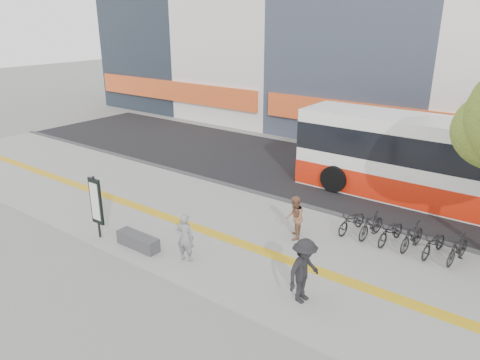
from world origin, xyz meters
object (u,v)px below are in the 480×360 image
Objects in this scene: signboard at (96,202)px; seated_woman at (185,237)px; pedestrian_dark at (304,271)px; bus at (455,168)px; bench at (138,241)px; pedestrian_tan at (295,218)px.

signboard is 1.43× the size of seated_woman.
pedestrian_dark reaches higher than seated_woman.
pedestrian_dark is (-1.54, -9.06, -0.66)m from bus.
bench is at bearing -3.44° from seated_woman.
pedestrian_tan is at bearing 41.18° from pedestrian_dark.
pedestrian_dark is (3.92, 0.29, 0.13)m from seated_woman.
pedestrian_tan reaches higher than bench.
bus is (7.26, 9.70, 1.33)m from bench.
signboard is at bearing 104.48° from pedestrian_dark.
pedestrian_dark is at bearing 7.39° from signboard.
signboard is at bearing -131.52° from bus.
seated_woman is at bearing 101.36° from pedestrian_dark.
signboard is at bearing -3.55° from seated_woman.
bus is at bearing -134.75° from seated_woman.
bus reaches higher than pedestrian_tan.
bench is 0.13× the size of bus.
signboard is 1.23× the size of pedestrian_dark.
bus is at bearing 53.20° from bench.
pedestrian_tan is at bearing 36.09° from signboard.
bus reaches higher than seated_woman.
seated_woman is 1.02× the size of pedestrian_tan.
pedestrian_tan is (-3.53, -6.12, -0.80)m from bus.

